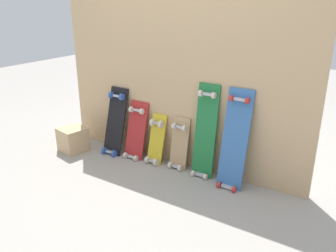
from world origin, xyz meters
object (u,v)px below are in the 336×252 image
object	(u,v)px
skateboard_red	(136,134)
skateboard_natural	(179,147)
skateboard_black	(115,124)
skateboard_yellow	(156,142)
skateboard_green	(205,135)
skateboard_blue	(234,144)
wooden_crate	(73,139)

from	to	relation	value
skateboard_red	skateboard_natural	xyz separation A→B (m)	(0.50, 0.03, -0.04)
skateboard_black	skateboard_natural	xyz separation A→B (m)	(0.75, 0.05, -0.09)
skateboard_yellow	skateboard_green	size ratio (longest dim) A/B	0.59
skateboard_black	skateboard_green	xyz separation A→B (m)	(1.03, 0.05, 0.08)
skateboard_blue	skateboard_natural	bearing A→B (deg)	176.42
skateboard_natural	skateboard_green	distance (m)	0.33
skateboard_red	skateboard_green	world-z (taller)	skateboard_green
skateboard_yellow	skateboard_natural	size ratio (longest dim) A/B	0.97
skateboard_natural	skateboard_blue	world-z (taller)	skateboard_blue
skateboard_black	wooden_crate	distance (m)	0.50
skateboard_green	wooden_crate	distance (m)	1.48
wooden_crate	skateboard_yellow	bearing A→B (deg)	15.94
skateboard_green	skateboard_red	bearing A→B (deg)	-178.01
skateboard_natural	skateboard_green	world-z (taller)	skateboard_green
skateboard_blue	wooden_crate	xyz separation A→B (m)	(-1.72, -0.25, -0.26)
skateboard_natural	skateboard_green	xyz separation A→B (m)	(0.27, -0.00, 0.18)
skateboard_natural	wooden_crate	distance (m)	1.19
skateboard_blue	wooden_crate	distance (m)	1.76
skateboard_yellow	skateboard_green	world-z (taller)	skateboard_green
skateboard_yellow	wooden_crate	bearing A→B (deg)	-164.06
skateboard_black	skateboard_green	bearing A→B (deg)	2.75
skateboard_red	skateboard_yellow	xyz separation A→B (m)	(0.25, 0.01, -0.04)
skateboard_natural	skateboard_yellow	bearing A→B (deg)	-174.65
wooden_crate	skateboard_red	bearing A→B (deg)	21.03
skateboard_red	skateboard_natural	distance (m)	0.50
skateboard_green	skateboard_blue	size ratio (longest dim) A/B	1.00
skateboard_blue	wooden_crate	size ratio (longest dim) A/B	3.61
skateboard_black	skateboard_red	world-z (taller)	skateboard_black
skateboard_natural	skateboard_blue	size ratio (longest dim) A/B	0.61
skateboard_green	skateboard_blue	bearing A→B (deg)	-6.40
skateboard_red	skateboard_blue	size ratio (longest dim) A/B	0.69
skateboard_yellow	skateboard_green	bearing A→B (deg)	2.33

